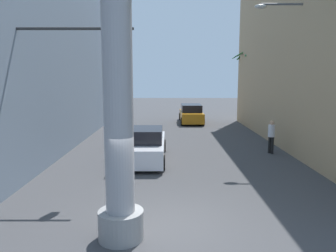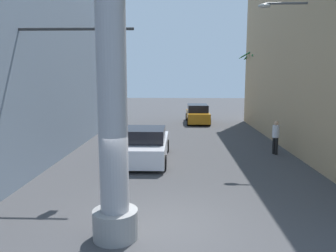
{
  "view_description": "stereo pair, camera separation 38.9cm",
  "coord_description": "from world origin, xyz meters",
  "views": [
    {
      "loc": [
        0.07,
        -8.07,
        3.86
      ],
      "look_at": [
        0.0,
        5.54,
        1.82
      ],
      "focal_mm": 35.0,
      "sensor_mm": 36.0,
      "label": 1
    },
    {
      "loc": [
        0.46,
        -8.06,
        3.86
      ],
      "look_at": [
        0.0,
        5.54,
        1.82
      ],
      "focal_mm": 35.0,
      "sensor_mm": 36.0,
      "label": 2
    }
  ],
  "objects": [
    {
      "name": "car_far",
      "position": [
        2.04,
        19.69,
        0.74
      ],
      "size": [
        1.95,
        4.68,
        1.56
      ],
      "color": "black",
      "rests_on": "ground"
    },
    {
      "name": "traffic_light_mast",
      "position": [
        -4.7,
        3.44,
        3.99
      ],
      "size": [
        5.37,
        0.32,
        5.59
      ],
      "color": "#333333",
      "rests_on": "ground"
    },
    {
      "name": "palm_tree_far_left",
      "position": [
        -6.26,
        18.68,
        3.89
      ],
      "size": [
        2.37,
        2.29,
        6.67
      ],
      "color": "brown",
      "rests_on": "ground"
    },
    {
      "name": "street_lamp",
      "position": [
        6.03,
        7.44,
        4.4
      ],
      "size": [
        2.47,
        0.28,
        7.28
      ],
      "color": "#59595E",
      "rests_on": "ground"
    },
    {
      "name": "pedestrian_mid_right",
      "position": [
        5.31,
        8.24,
        0.99
      ],
      "size": [
        0.45,
        0.45,
        1.7
      ],
      "color": "black",
      "rests_on": "ground"
    },
    {
      "name": "car_lead",
      "position": [
        -1.13,
        6.84,
        0.7
      ],
      "size": [
        2.15,
        4.87,
        1.56
      ],
      "color": "black",
      "rests_on": "ground"
    },
    {
      "name": "palm_tree_far_right",
      "position": [
        6.95,
        19.32,
        4.09
      ],
      "size": [
        3.38,
        3.2,
        6.26
      ],
      "color": "brown",
      "rests_on": "ground"
    },
    {
      "name": "ground_plane",
      "position": [
        0.0,
        10.0,
        0.0
      ],
      "size": [
        86.06,
        86.06,
        0.0
      ],
      "primitive_type": "plane",
      "color": "#424244"
    }
  ]
}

